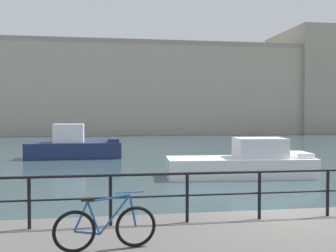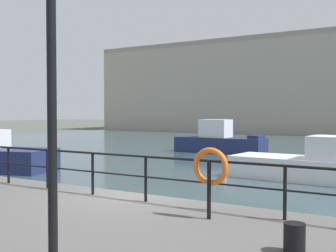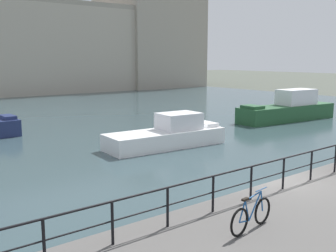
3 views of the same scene
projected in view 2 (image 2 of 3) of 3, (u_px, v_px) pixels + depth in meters
The scene contains 7 objects.
ground_plane at pixel (136, 225), 10.98m from camera, with size 240.00×240.00×0.00m, color #4C5147.
moored_harbor_tender at pixel (322, 165), 17.84m from camera, with size 7.36×2.83×1.93m.
moored_small_launch at pixel (220, 141), 30.65m from camera, with size 6.48×2.19×2.39m.
quay_railing at pixel (146, 170), 9.86m from camera, with size 22.87×0.07×1.08m.
mooring_bollard at pixel (294, 238), 6.28m from camera, with size 0.32×0.32×0.44m, color black.
life_ring_stand at pixel (210, 169), 8.28m from camera, with size 0.75×0.16×1.40m.
quay_lamp_post at pixel (51, 24), 5.27m from camera, with size 0.32×0.32×5.04m.
Camera 2 is at (6.41, -8.84, 2.93)m, focal length 45.34 mm.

